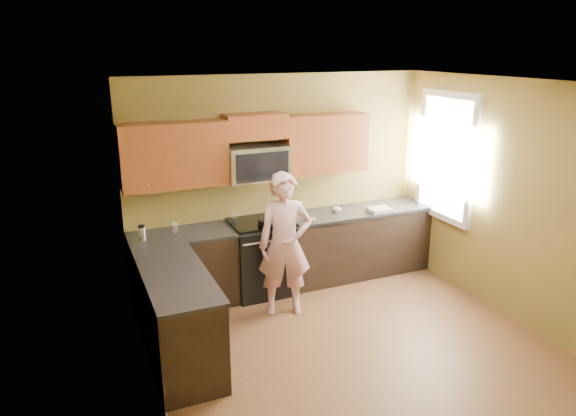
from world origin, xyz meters
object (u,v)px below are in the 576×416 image
microwave (257,179)px  frying_pan (269,223)px  woman (285,245)px  stove (262,257)px  travel_mug (143,240)px  butter_tub (283,224)px

microwave → frying_pan: size_ratio=1.55×
woman → frying_pan: 0.49m
stove → frying_pan: frying_pan is taller
stove → travel_mug: bearing=-179.3°
microwave → frying_pan: bearing=-77.4°
travel_mug → woman: bearing=-21.5°
stove → butter_tub: size_ratio=6.86×
frying_pan → travel_mug: size_ratio=2.83×
stove → travel_mug: size_ratio=5.48×
woman → frying_pan: (-0.00, 0.48, 0.11)m
frying_pan → butter_tub: bearing=2.7°
frying_pan → microwave: bearing=106.9°
butter_tub → woman: bearing=-110.2°
stove → woman: bearing=-84.3°
microwave → frying_pan: (0.06, -0.25, -0.50)m
frying_pan → travel_mug: (-1.49, 0.11, -0.03)m
frying_pan → butter_tub: (0.18, -0.01, -0.03)m
butter_tub → travel_mug: bearing=176.0°
stove → butter_tub: 0.52m
microwave → frying_pan: 0.56m
woman → butter_tub: (0.17, 0.47, 0.08)m
woman → butter_tub: size_ratio=12.19×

